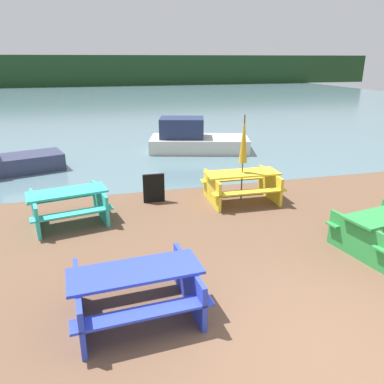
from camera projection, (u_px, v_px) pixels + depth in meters
ground_plane at (320, 353)px, 4.75m from camera, size 60.00×60.00×0.00m
water at (122, 100)px, 33.58m from camera, size 60.00×50.00×0.00m
far_treeline at (109, 71)px, 51.14m from camera, size 80.00×1.60×4.00m
picnic_table_blue at (136, 288)px, 5.31m from camera, size 1.95×1.51×0.74m
picnic_table_teal at (68, 203)px, 8.41m from camera, size 1.95×1.70×0.75m
picnic_table_yellow at (242, 183)px, 9.71m from camera, size 1.91×1.41×0.77m
umbrella_gold at (244, 140)px, 9.32m from camera, size 0.21×0.21×2.23m
boat at (194, 139)px, 15.00m from camera, size 4.22×2.73×1.33m
signboard at (154, 188)px, 9.64m from camera, size 0.55×0.08×0.75m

